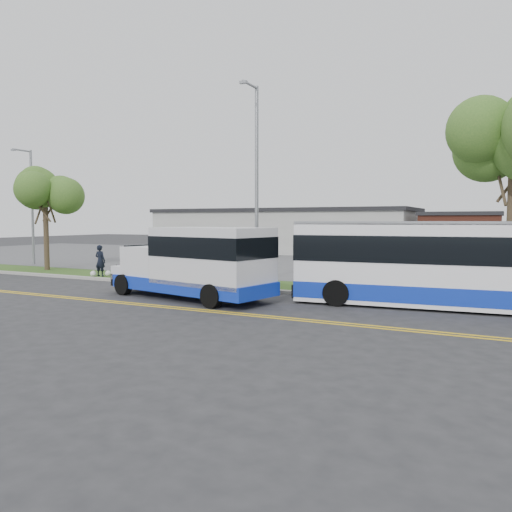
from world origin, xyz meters
The scene contains 18 objects.
ground centered at (0.00, 0.00, 0.00)m, with size 140.00×140.00×0.00m, color #28282B.
lane_line_north centered at (0.00, -3.85, 0.01)m, with size 70.00×0.12×0.01m, color gold.
lane_line_south centered at (0.00, -4.15, 0.01)m, with size 70.00×0.12×0.01m, color gold.
curb centered at (0.00, 1.10, 0.07)m, with size 80.00×0.30×0.15m, color #9E9B93.
verge centered at (0.00, 2.90, 0.05)m, with size 80.00×3.30×0.10m, color #2D501A.
parking_lot centered at (0.00, 17.00, 0.05)m, with size 80.00×25.00×0.10m, color #4C4C4F.
commercial_building centered at (-6.00, 27.00, 2.18)m, with size 25.40×10.40×4.35m.
brick_wing centered at (10.50, 26.00, 1.96)m, with size 6.30×7.30×3.90m.
tree_west centered at (-12.00, 3.20, 5.12)m, with size 4.40×4.40×6.91m.
streetlight_near centered at (3.00, 2.73, 5.23)m, with size 0.35×1.53×9.50m.
streetlight_far centered at (-16.00, 5.42, 4.48)m, with size 0.35×1.53×8.00m.
shuttle_bus centered at (2.72, -1.95, 1.57)m, with size 7.95×3.93×2.93m.
transit_bus centered at (12.11, 0.60, 1.61)m, with size 11.64×3.59×3.18m.
pedestrian centered at (-6.28, 1.90, 0.98)m, with size 0.64×0.42×1.75m, color black.
parked_car_a centered at (-9.76, 12.69, 0.75)m, with size 1.38×3.97×1.31m, color silver.
parked_car_b centered at (-10.35, 12.79, 0.82)m, with size 2.03×4.99×1.45m, color silver.
grocery_bag_left centered at (-6.58, 1.65, 0.26)m, with size 0.32×0.32×0.32m, color white.
grocery_bag_right centered at (-5.98, 2.15, 0.26)m, with size 0.32×0.32×0.32m, color white.
Camera 1 is at (13.84, -18.88, 3.22)m, focal length 35.00 mm.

